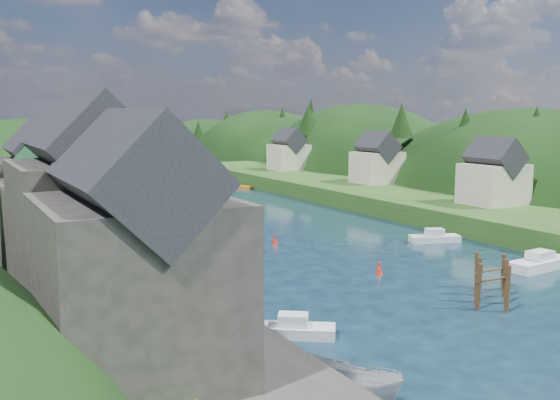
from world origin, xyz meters
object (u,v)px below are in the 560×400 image
piling_cluster_far (491,277)px  channel_buoy_far (275,240)px  channel_buoy_near (379,269)px  piling_cluster_near (492,288)px

piling_cluster_far → channel_buoy_far: (-6.25, 23.26, -0.68)m
piling_cluster_far → channel_buoy_near: 9.40m
piling_cluster_far → channel_buoy_far: piling_cluster_far is taller
piling_cluster_near → piling_cluster_far: 3.80m
piling_cluster_near → piling_cluster_far: (2.73, 2.64, -0.22)m
piling_cluster_far → piling_cluster_near: bearing=-135.9°
channel_buoy_near → channel_buoy_far: 15.01m
piling_cluster_near → channel_buoy_near: piling_cluster_near is taller
piling_cluster_far → channel_buoy_near: bearing=116.4°
piling_cluster_near → piling_cluster_far: piling_cluster_near is taller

